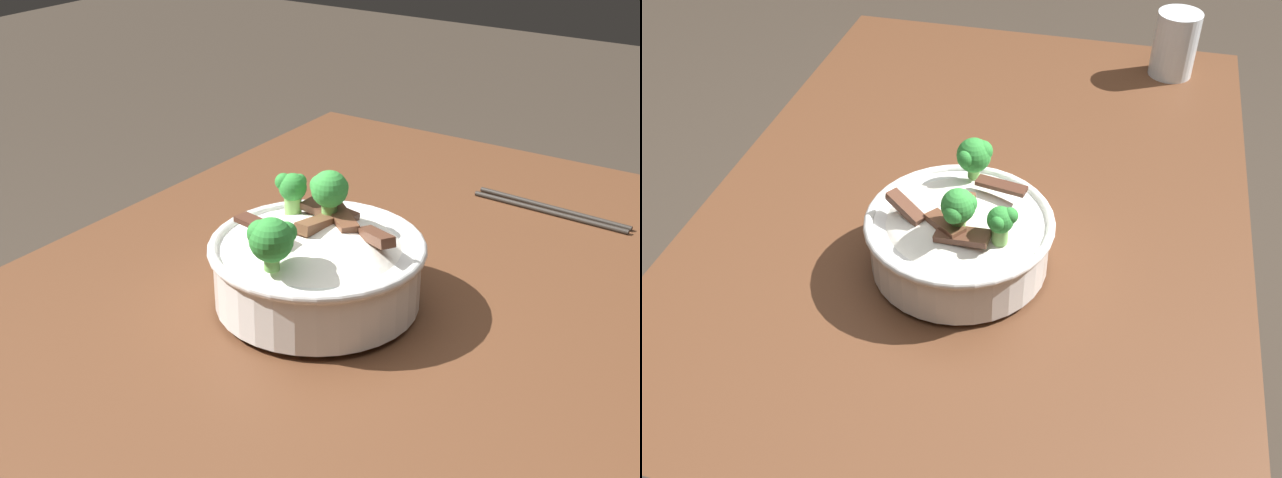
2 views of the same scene
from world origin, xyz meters
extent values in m
cube|color=#56331E|center=(0.00, 0.00, 0.78)|extent=(1.32, 0.77, 0.04)
cube|color=#56331E|center=(-0.58, -0.31, 0.38)|extent=(0.08, 0.08, 0.76)
cube|color=#56331E|center=(-0.58, 0.31, 0.38)|extent=(0.08, 0.08, 0.76)
cylinder|color=white|center=(0.05, 0.01, 0.81)|extent=(0.09, 0.09, 0.01)
cylinder|color=white|center=(0.05, 0.01, 0.84)|extent=(0.23, 0.23, 0.07)
torus|color=white|center=(0.05, 0.01, 0.88)|extent=(0.24, 0.24, 0.01)
ellipsoid|color=white|center=(0.05, 0.01, 0.86)|extent=(0.20, 0.20, 0.06)
cube|color=#563323|center=(0.10, 0.02, 0.90)|extent=(0.03, 0.07, 0.01)
cube|color=#4C2B1E|center=(0.01, 0.05, 0.91)|extent=(0.03, 0.07, 0.01)
cube|color=#563323|center=(0.07, -0.06, 0.90)|extent=(0.05, 0.06, 0.02)
cube|color=brown|center=(0.09, 0.00, 0.90)|extent=(0.05, 0.06, 0.02)
cube|color=brown|center=(0.06, 0.01, 0.90)|extent=(0.06, 0.02, 0.02)
cylinder|color=#6BA84C|center=(-0.03, 0.01, 0.90)|extent=(0.02, 0.02, 0.02)
sphere|color=#2D8433|center=(-0.03, 0.01, 0.92)|extent=(0.05, 0.05, 0.05)
sphere|color=#2D8433|center=(-0.02, 0.00, 0.92)|extent=(0.02, 0.02, 0.02)
sphere|color=#2D8433|center=(-0.04, 0.02, 0.93)|extent=(0.03, 0.03, 0.03)
cylinder|color=#6BA84C|center=(0.09, 0.02, 0.90)|extent=(0.02, 0.02, 0.03)
sphere|color=green|center=(0.09, 0.02, 0.93)|extent=(0.04, 0.04, 0.04)
sphere|color=green|center=(0.10, 0.01, 0.93)|extent=(0.02, 0.02, 0.02)
sphere|color=green|center=(0.09, 0.03, 0.93)|extent=(0.02, 0.02, 0.02)
cylinder|color=#7AB256|center=(0.09, 0.07, 0.90)|extent=(0.02, 0.02, 0.02)
sphere|color=#2D8433|center=(0.09, 0.07, 0.92)|extent=(0.03, 0.03, 0.03)
sphere|color=#2D8433|center=(0.10, 0.07, 0.92)|extent=(0.02, 0.02, 0.02)
sphere|color=#2D8433|center=(0.09, 0.08, 0.93)|extent=(0.02, 0.02, 0.02)
cylinder|color=white|center=(-0.55, 0.26, 0.80)|extent=(0.08, 0.08, 0.00)
cylinder|color=white|center=(-0.55, 0.26, 0.86)|extent=(0.08, 0.08, 0.12)
cylinder|color=silver|center=(-0.55, 0.26, 0.85)|extent=(0.07, 0.07, 0.08)
camera|label=1|loc=(-0.64, -0.46, 1.30)|focal=47.92mm
camera|label=2|loc=(0.74, 0.18, 1.46)|focal=41.29mm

